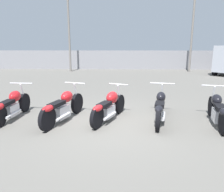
% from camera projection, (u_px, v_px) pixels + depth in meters
% --- Properties ---
extents(ground_plane, '(60.00, 60.00, 0.00)m').
position_uv_depth(ground_plane, '(111.00, 124.00, 5.99)').
color(ground_plane, '#5B5954').
extents(fence_back, '(40.00, 0.04, 1.66)m').
position_uv_depth(fence_back, '(116.00, 60.00, 19.44)').
color(fence_back, gray).
rests_on(fence_back, ground_plane).
extents(light_pole_left, '(0.70, 0.35, 8.99)m').
position_uv_depth(light_pole_left, '(194.00, 3.00, 16.55)').
color(light_pole_left, slate).
rests_on(light_pole_left, ground_plane).
extents(light_pole_right, '(0.70, 0.35, 6.48)m').
position_uv_depth(light_pole_right, '(69.00, 22.00, 17.17)').
color(light_pole_right, slate).
rests_on(light_pole_right, ground_plane).
extents(motorcycle_slot_0, '(0.73, 1.99, 0.97)m').
position_uv_depth(motorcycle_slot_0, '(12.00, 105.00, 6.32)').
color(motorcycle_slot_0, black).
rests_on(motorcycle_slot_0, ground_plane).
extents(motorcycle_slot_1, '(0.91, 2.14, 1.00)m').
position_uv_depth(motorcycle_slot_1, '(63.00, 107.00, 6.11)').
color(motorcycle_slot_1, black).
rests_on(motorcycle_slot_1, ground_plane).
extents(motorcycle_slot_2, '(1.00, 1.94, 0.96)m').
position_uv_depth(motorcycle_slot_2, '(109.00, 106.00, 6.19)').
color(motorcycle_slot_2, black).
rests_on(motorcycle_slot_2, ground_plane).
extents(motorcycle_slot_3, '(0.85, 2.16, 0.98)m').
position_uv_depth(motorcycle_slot_3, '(160.00, 107.00, 6.14)').
color(motorcycle_slot_3, black).
rests_on(motorcycle_slot_3, ground_plane).
extents(motorcycle_slot_4, '(0.77, 2.04, 0.97)m').
position_uv_depth(motorcycle_slot_4, '(218.00, 110.00, 5.86)').
color(motorcycle_slot_4, black).
rests_on(motorcycle_slot_4, ground_plane).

